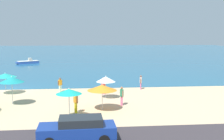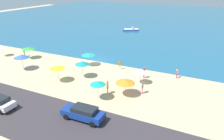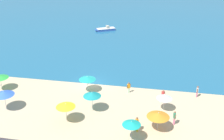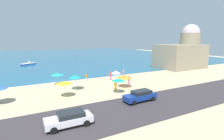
% 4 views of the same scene
% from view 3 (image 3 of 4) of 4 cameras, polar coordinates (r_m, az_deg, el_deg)
% --- Properties ---
extents(ground_plane, '(160.00, 160.00, 0.00)m').
position_cam_3_polar(ground_plane, '(41.34, -4.14, -2.83)').
color(ground_plane, '#CEB088').
extents(sea, '(150.00, 110.00, 0.05)m').
position_cam_3_polar(sea, '(92.96, 4.49, 12.56)').
color(sea, '#226084').
rests_on(sea, ground_plane).
extents(beach_umbrella_0, '(2.34, 2.34, 2.29)m').
position_cam_3_polar(beach_umbrella_0, '(38.47, -5.05, -1.66)').
color(beach_umbrella_0, '#B2B2B7').
rests_on(beach_umbrella_0, ground_plane).
extents(beach_umbrella_1, '(1.90, 1.90, 2.29)m').
position_cam_3_polar(beach_umbrella_1, '(34.61, 10.61, -5.30)').
color(beach_umbrella_1, '#B2B2B7').
rests_on(beach_umbrella_1, ground_plane).
extents(beach_umbrella_2, '(1.93, 1.93, 2.42)m').
position_cam_3_polar(beach_umbrella_2, '(29.04, 4.00, -10.73)').
color(beach_umbrella_2, '#B2B2B7').
rests_on(beach_umbrella_2, ground_plane).
extents(beach_umbrella_3, '(2.22, 2.22, 2.45)m').
position_cam_3_polar(beach_umbrella_3, '(32.21, -9.41, -7.10)').
color(beach_umbrella_3, '#B2B2B7').
rests_on(beach_umbrella_3, ground_plane).
extents(beach_umbrella_5, '(2.32, 2.32, 2.24)m').
position_cam_3_polar(beach_umbrella_5, '(41.78, -21.82, -1.28)').
color(beach_umbrella_5, '#B2B2B7').
rests_on(beach_umbrella_5, ground_plane).
extents(beach_umbrella_6, '(2.49, 2.49, 2.23)m').
position_cam_3_polar(beach_umbrella_6, '(31.07, 9.37, -8.97)').
color(beach_umbrella_6, '#B2B2B7').
rests_on(beach_umbrella_6, ground_plane).
extents(beach_umbrella_7, '(2.49, 2.49, 2.64)m').
position_cam_3_polar(beach_umbrella_7, '(36.47, -21.14, -4.37)').
color(beach_umbrella_7, '#B2B2B7').
rests_on(beach_umbrella_7, ground_plane).
extents(beach_umbrella_8, '(2.17, 2.17, 2.65)m').
position_cam_3_polar(beach_umbrella_8, '(33.80, -4.07, -4.94)').
color(beach_umbrella_8, '#B2B2B7').
rests_on(beach_umbrella_8, ground_plane).
extents(bather_0, '(0.46, 0.40, 1.59)m').
position_cam_3_polar(bather_0, '(38.51, 3.41, -3.47)').
color(bather_0, '#D8F9D0').
rests_on(bather_0, ground_plane).
extents(bather_1, '(0.47, 0.39, 1.80)m').
position_cam_3_polar(bather_1, '(36.80, 10.35, -5.05)').
color(bather_1, '#CE5EA8').
rests_on(bather_1, ground_plane).
extents(bather_2, '(0.38, 0.49, 1.79)m').
position_cam_3_polar(bather_2, '(31.08, 5.11, -10.74)').
color(bather_2, gold).
rests_on(bather_2, ground_plane).
extents(bather_3, '(0.30, 0.56, 1.72)m').
position_cam_3_polar(bather_3, '(32.81, 12.58, -9.30)').
color(bather_3, pink).
rests_on(bather_3, ground_plane).
extents(bather_5, '(0.30, 0.55, 1.63)m').
position_cam_3_polar(bather_5, '(39.12, 16.95, -4.07)').
color(bather_5, '#DA608E').
rests_on(bather_5, ground_plane).
extents(skiff_nearshore, '(4.67, 3.51, 1.15)m').
position_cam_3_polar(skiff_nearshore, '(66.91, -1.27, 8.30)').
color(skiff_nearshore, '#3356A7').
rests_on(skiff_nearshore, sea).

